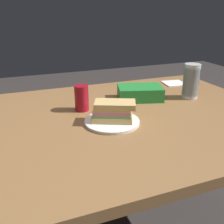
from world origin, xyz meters
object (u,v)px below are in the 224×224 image
at_px(dining_table, 87,136).
at_px(chip_bag, 140,93).
at_px(sandwich, 113,111).
at_px(paper_plate, 112,122).
at_px(soda_can_red, 82,98).
at_px(plastic_cup_stack, 191,81).

bearing_deg(dining_table, chip_bag, 26.67).
bearing_deg(sandwich, paper_plate, -177.21).
distance_m(sandwich, chip_bag, 0.34).
bearing_deg(soda_can_red, sandwich, -65.51).
xyz_separation_m(sandwich, plastic_cup_stack, (0.51, 0.16, 0.04)).
xyz_separation_m(sandwich, soda_can_red, (-0.09, 0.19, 0.01)).
distance_m(dining_table, soda_can_red, 0.19).
bearing_deg(plastic_cup_stack, soda_can_red, 176.99).
relative_size(dining_table, paper_plate, 7.72).
distance_m(dining_table, sandwich, 0.17).
height_order(chip_bag, plastic_cup_stack, plastic_cup_stack).
bearing_deg(soda_can_red, paper_plate, -66.60).
height_order(dining_table, soda_can_red, soda_can_red).
bearing_deg(paper_plate, sandwich, 2.79).
height_order(paper_plate, chip_bag, chip_bag).
height_order(paper_plate, plastic_cup_stack, plastic_cup_stack).
distance_m(soda_can_red, plastic_cup_stack, 0.59).
xyz_separation_m(chip_bag, plastic_cup_stack, (0.26, -0.08, 0.06)).
distance_m(sandwich, soda_can_red, 0.21).
bearing_deg(chip_bag, plastic_cup_stack, 179.97).
relative_size(dining_table, plastic_cup_stack, 9.80).
xyz_separation_m(paper_plate, plastic_cup_stack, (0.51, 0.16, 0.09)).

